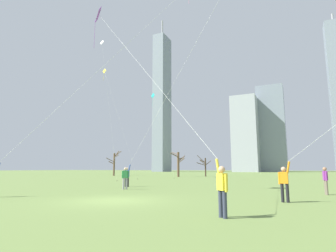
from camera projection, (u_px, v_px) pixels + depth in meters
The scene contains 16 objects.
ground_plane at pixel (115, 201), 13.18m from camera, with size 400.00×400.00×0.00m, color olive.
kite_flyer_foreground_left_red at pixel (148, 135), 23.12m from camera, with size 11.26×2.14×20.61m.
kite_flyer_foreground_right_pink at pixel (34, 139), 16.25m from camera, with size 7.60×12.87×18.98m.
kite_flyer_midfield_left_blue at pixel (316, 154), 12.15m from camera, with size 8.98×0.52×8.64m.
kite_flyer_midfield_right_purple at pixel (166, 109), 11.77m from camera, with size 11.38×6.82×13.80m.
bystander_watching_nearby at pixel (325, 179), 16.14m from camera, with size 0.26×0.50×1.62m.
bystander_far_off_by_trees at pixel (125, 177), 20.29m from camera, with size 0.44×0.35×1.62m.
distant_kite_low_near_trees_yellow at pixel (107, 80), 44.49m from camera, with size 7.48×0.42×18.04m.
distant_kite_drifting_right_teal at pixel (154, 101), 46.93m from camera, with size 4.92×1.17×14.66m.
distant_kite_high_overhead_white at pixel (104, 57), 36.84m from camera, with size 3.50×0.47×19.11m.
bare_tree_leftmost at pixel (205, 166), 52.94m from camera, with size 2.56×2.04×4.13m.
bare_tree_left_of_center at pixel (114, 163), 58.66m from camera, with size 2.50×3.13×5.39m.
bare_tree_rightmost at pixel (178, 163), 50.58m from camera, with size 2.96×3.10×4.66m.
skyline_mid_tower_left at pixel (162, 102), 137.93m from camera, with size 5.90×10.03×79.45m.
skyline_wide_slab at pixel (272, 129), 125.63m from camera, with size 11.85×10.14×39.49m.
skyline_mid_tower_right at pixel (245, 134), 121.36m from camera, with size 11.05×9.50×33.76m.
Camera 1 is at (8.17, -11.15, 1.54)m, focal length 29.05 mm.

